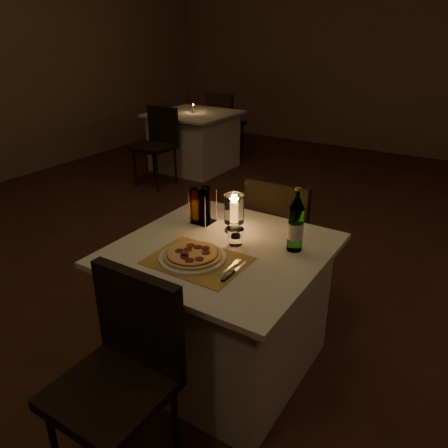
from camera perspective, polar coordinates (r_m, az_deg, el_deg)
The scene contains 18 objects.
floor at distance 2.73m, azimuth 1.69°, elevation -15.62°, with size 8.00×10.00×0.02m, color #472417.
wall_back at distance 6.91m, azimuth 25.16°, elevation 20.24°, with size 8.00×0.02×3.00m, color #83694C.
main_table at distance 2.38m, azimuth -0.26°, elevation -10.89°, with size 1.00×1.00×0.74m.
chair_near at distance 1.84m, azimuth -12.90°, elevation -17.07°, with size 0.42×0.42×0.90m.
chair_far at distance 2.84m, azimuth 7.51°, elevation -0.82°, with size 0.42×0.42×0.90m.
placemat at distance 2.07m, azimuth -3.45°, elevation -4.80°, with size 0.45×0.34×0.00m, color gold.
plate at distance 2.08m, azimuth -4.13°, elevation -4.37°, with size 0.32×0.32×0.01m, color white.
pizza at distance 2.07m, azimuth -4.14°, elevation -3.97°, with size 0.28×0.28×0.02m.
fork at distance 2.01m, azimuth 0.97°, elevation -5.54°, with size 0.02×0.18×0.00m.
knife at distance 1.95m, azimuth 0.91°, elevation -6.50°, with size 0.02×0.22×0.01m.
tumbler at distance 2.20m, azimuth 1.49°, elevation -1.67°, with size 0.09×0.09×0.09m, color white, non-canonical shape.
water_bottle at distance 2.14m, azimuth 9.36°, elevation -0.19°, with size 0.08×0.08×0.32m.
hurricane_candle at distance 2.31m, azimuth 1.34°, elevation 1.84°, with size 0.11×0.11×0.21m.
cruet_caddy at distance 2.42m, azimuth -2.94°, elevation 2.23°, with size 0.12×0.12×0.21m.
neighbor_table_left at distance 5.86m, azimuth -3.90°, elevation 10.80°, with size 1.00×1.00×0.74m.
neighbor_chair_la at distance 5.28m, azimuth -8.58°, elevation 11.01°, with size 0.42×0.42×0.90m.
neighbor_chair_lb at distance 6.40m, azimuth -0.09°, elevation 13.62°, with size 0.42×0.42×0.90m.
neighbor_candle_left at distance 5.78m, azimuth -4.02°, elevation 14.79°, with size 0.03×0.03×0.11m.
Camera 1 is at (1.05, -1.81, 1.75)m, focal length 35.00 mm.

